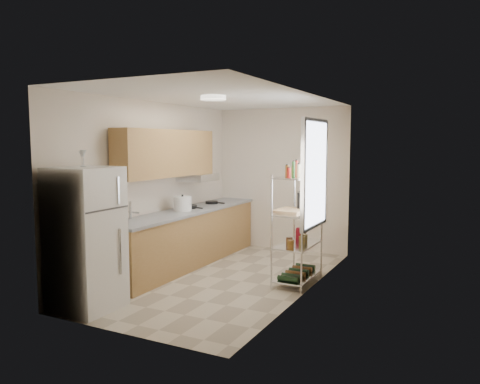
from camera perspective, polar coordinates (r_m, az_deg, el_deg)
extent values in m
cube|color=#C1B59D|center=(6.92, -1.89, -10.57)|extent=(2.50, 4.40, 0.01)
cube|color=white|center=(6.66, -1.97, 11.48)|extent=(2.50, 4.40, 0.01)
cube|color=beige|center=(8.66, 5.11, 1.55)|extent=(2.50, 0.01, 2.60)
cube|color=beige|center=(4.86, -14.53, -2.09)|extent=(2.50, 0.01, 2.60)
cube|color=beige|center=(7.35, -10.54, 0.68)|extent=(0.01, 4.40, 2.60)
cube|color=beige|center=(6.16, 8.36, -0.29)|extent=(0.01, 4.40, 2.60)
cube|color=#A47A46|center=(7.64, -6.39, -5.65)|extent=(0.60, 3.48, 0.86)
cube|color=gray|center=(7.55, -6.34, -2.32)|extent=(0.63, 3.51, 0.04)
cube|color=#B7BABC|center=(6.66, -11.97, -3.57)|extent=(0.52, 0.44, 0.04)
cube|color=#B7BABC|center=(8.66, 0.10, -4.03)|extent=(0.01, 0.55, 0.72)
cube|color=#A47A46|center=(7.28, -8.88, 4.68)|extent=(0.33, 2.20, 0.72)
cube|color=#B7BABC|center=(7.93, -5.14, 1.80)|extent=(0.50, 0.60, 0.12)
cube|color=white|center=(6.48, 9.12, 2.23)|extent=(0.06, 1.00, 1.46)
cube|color=silver|center=(6.76, 6.98, -10.10)|extent=(0.45, 0.90, 0.02)
cube|color=silver|center=(6.65, 7.03, -6.37)|extent=(0.45, 0.90, 0.02)
cube|color=silver|center=(6.56, 7.08, -2.53)|extent=(0.45, 0.90, 0.02)
cube|color=silver|center=(6.51, 7.14, 1.83)|extent=(0.45, 0.90, 0.02)
cylinder|color=silver|center=(6.28, 3.86, -4.97)|extent=(0.02, 0.02, 1.55)
cylinder|color=silver|center=(7.08, 6.63, -3.75)|extent=(0.02, 0.02, 1.55)
cylinder|color=silver|center=(6.13, 7.54, -5.28)|extent=(0.02, 0.02, 1.55)
cylinder|color=silver|center=(6.94, 9.94, -3.98)|extent=(0.02, 0.02, 1.55)
cylinder|color=white|center=(6.40, -3.28, 11.39)|extent=(0.34, 0.34, 0.05)
cube|color=silver|center=(5.81, -18.29, -5.44)|extent=(0.70, 0.70, 1.69)
cylinder|color=white|center=(7.43, -7.02, -1.42)|extent=(0.28, 0.28, 0.23)
cylinder|color=black|center=(7.73, -6.34, -1.80)|extent=(0.34, 0.34, 0.05)
cylinder|color=black|center=(8.28, -3.48, -1.27)|extent=(0.24, 0.24, 0.04)
cube|color=tan|center=(6.59, 6.22, -2.24)|extent=(0.39, 0.50, 0.03)
cube|color=black|center=(6.72, 8.05, -1.05)|extent=(0.18, 0.25, 0.28)
cube|color=maroon|center=(6.96, 7.26, -5.05)|extent=(0.13, 0.16, 0.16)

